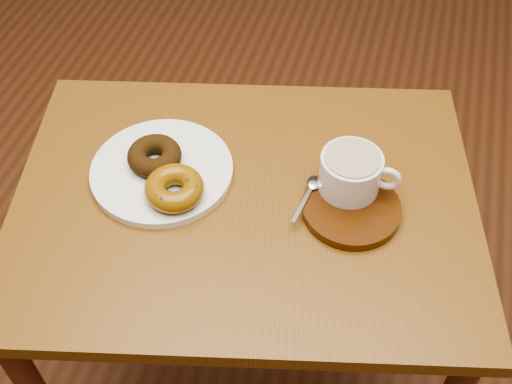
% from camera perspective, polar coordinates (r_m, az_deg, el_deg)
% --- Properties ---
extents(ground, '(6.00, 6.00, 0.00)m').
position_cam_1_polar(ground, '(1.84, -1.80, -8.46)').
color(ground, '#5A331C').
rests_on(ground, ground).
extents(cafe_table, '(0.89, 0.75, 0.73)m').
position_cam_1_polar(cafe_table, '(1.17, -0.95, -4.17)').
color(cafe_table, brown).
rests_on(cafe_table, ground).
extents(donut_plate, '(0.32, 0.32, 0.01)m').
position_cam_1_polar(donut_plate, '(1.12, -8.36, 1.87)').
color(donut_plate, white).
rests_on(donut_plate, cafe_table).
extents(donut_cinnamon, '(0.09, 0.09, 0.03)m').
position_cam_1_polar(donut_cinnamon, '(1.11, -9.02, 3.20)').
color(donut_cinnamon, '#301D09').
rests_on(donut_cinnamon, donut_plate).
extents(donut_caramel, '(0.11, 0.11, 0.04)m').
position_cam_1_polar(donut_caramel, '(1.06, -7.27, 0.34)').
color(donut_caramel, '#80560E').
rests_on(donut_caramel, donut_plate).
extents(saucer, '(0.19, 0.19, 0.02)m').
position_cam_1_polar(saucer, '(1.06, 8.46, -1.47)').
color(saucer, '#3A1C07').
rests_on(saucer, cafe_table).
extents(coffee_cup, '(0.13, 0.10, 0.07)m').
position_cam_1_polar(coffee_cup, '(1.06, 8.49, 1.75)').
color(coffee_cup, white).
rests_on(coffee_cup, saucer).
extents(teaspoon, '(0.03, 0.11, 0.01)m').
position_cam_1_polar(teaspoon, '(1.07, 4.98, 0.48)').
color(teaspoon, silver).
rests_on(teaspoon, saucer).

